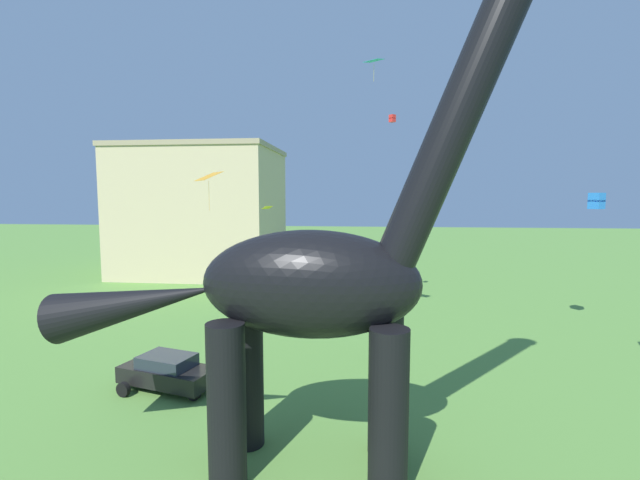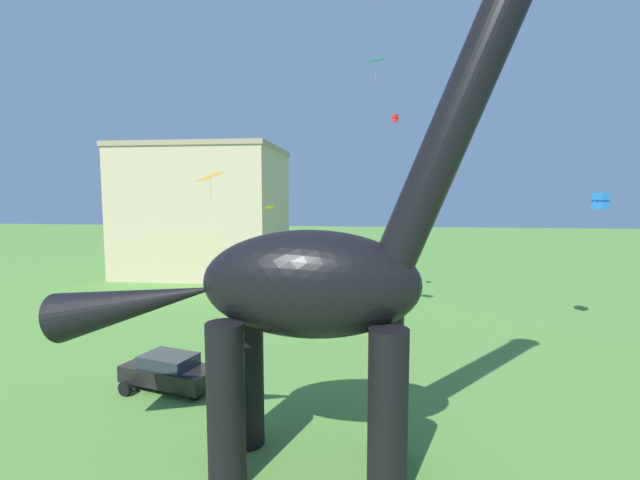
{
  "view_description": "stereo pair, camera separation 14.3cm",
  "coord_description": "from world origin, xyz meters",
  "px_view_note": "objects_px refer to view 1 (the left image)",
  "views": [
    {
      "loc": [
        1.73,
        -7.85,
        8.46
      ],
      "look_at": [
        0.2,
        6.07,
        7.09
      ],
      "focal_mm": 24.62,
      "sensor_mm": 36.0,
      "label": 1
    },
    {
      "loc": [
        1.87,
        -7.83,
        8.46
      ],
      "look_at": [
        0.2,
        6.07,
        7.09
      ],
      "focal_mm": 24.62,
      "sensor_mm": 36.0,
      "label": 2
    }
  ],
  "objects_px": {
    "dinosaur_sculpture": "(308,284)",
    "parked_sedan_left": "(167,372)",
    "kite_drifting": "(374,61)",
    "kite_far_right": "(209,177)",
    "kite_high_right": "(267,208)",
    "kite_mid_right": "(392,118)",
    "person_near_flyer": "(378,345)",
    "kite_apex": "(597,201)"
  },
  "relations": [
    {
      "from": "kite_high_right",
      "to": "dinosaur_sculpture",
      "type": "bearing_deg",
      "value": -72.98
    },
    {
      "from": "dinosaur_sculpture",
      "to": "kite_far_right",
      "type": "relative_size",
      "value": 8.73
    },
    {
      "from": "person_near_flyer",
      "to": "kite_mid_right",
      "type": "relative_size",
      "value": 3.31
    },
    {
      "from": "kite_far_right",
      "to": "kite_drifting",
      "type": "height_order",
      "value": "kite_drifting"
    },
    {
      "from": "kite_drifting",
      "to": "dinosaur_sculpture",
      "type": "bearing_deg",
      "value": -99.86
    },
    {
      "from": "dinosaur_sculpture",
      "to": "kite_high_right",
      "type": "distance_m",
      "value": 17.63
    },
    {
      "from": "kite_high_right",
      "to": "kite_mid_right",
      "type": "bearing_deg",
      "value": 17.85
    },
    {
      "from": "dinosaur_sculpture",
      "to": "kite_mid_right",
      "type": "relative_size",
      "value": 31.15
    },
    {
      "from": "dinosaur_sculpture",
      "to": "kite_apex",
      "type": "relative_size",
      "value": 16.63
    },
    {
      "from": "person_near_flyer",
      "to": "kite_apex",
      "type": "xyz_separation_m",
      "value": [
        13.11,
        6.45,
        7.21
      ]
    },
    {
      "from": "person_near_flyer",
      "to": "kite_drifting",
      "type": "bearing_deg",
      "value": -12.73
    },
    {
      "from": "kite_drifting",
      "to": "kite_far_right",
      "type": "bearing_deg",
      "value": -152.28
    },
    {
      "from": "kite_far_right",
      "to": "person_near_flyer",
      "type": "bearing_deg",
      "value": 8.62
    },
    {
      "from": "dinosaur_sculpture",
      "to": "kite_mid_right",
      "type": "xyz_separation_m",
      "value": [
        3.44,
        19.52,
        8.24
      ]
    },
    {
      "from": "dinosaur_sculpture",
      "to": "person_near_flyer",
      "type": "distance_m",
      "value": 10.22
    },
    {
      "from": "kite_mid_right",
      "to": "kite_apex",
      "type": "height_order",
      "value": "kite_mid_right"
    },
    {
      "from": "kite_high_right",
      "to": "kite_mid_right",
      "type": "relative_size",
      "value": 1.51
    },
    {
      "from": "dinosaur_sculpture",
      "to": "parked_sedan_left",
      "type": "distance_m",
      "value": 9.88
    },
    {
      "from": "kite_far_right",
      "to": "kite_mid_right",
      "type": "height_order",
      "value": "kite_mid_right"
    },
    {
      "from": "parked_sedan_left",
      "to": "person_near_flyer",
      "type": "height_order",
      "value": "person_near_flyer"
    },
    {
      "from": "parked_sedan_left",
      "to": "kite_drifting",
      "type": "bearing_deg",
      "value": 51.84
    },
    {
      "from": "parked_sedan_left",
      "to": "kite_apex",
      "type": "height_order",
      "value": "kite_apex"
    },
    {
      "from": "dinosaur_sculpture",
      "to": "person_near_flyer",
      "type": "relative_size",
      "value": 9.41
    },
    {
      "from": "parked_sedan_left",
      "to": "kite_drifting",
      "type": "xyz_separation_m",
      "value": [
        8.96,
        6.7,
        14.96
      ]
    },
    {
      "from": "kite_far_right",
      "to": "kite_mid_right",
      "type": "relative_size",
      "value": 3.57
    },
    {
      "from": "parked_sedan_left",
      "to": "kite_drifting",
      "type": "distance_m",
      "value": 18.68
    },
    {
      "from": "person_near_flyer",
      "to": "kite_high_right",
      "type": "relative_size",
      "value": 2.19
    },
    {
      "from": "kite_drifting",
      "to": "kite_apex",
      "type": "height_order",
      "value": "kite_drifting"
    },
    {
      "from": "person_near_flyer",
      "to": "parked_sedan_left",
      "type": "bearing_deg",
      "value": 93.26
    },
    {
      "from": "parked_sedan_left",
      "to": "kite_mid_right",
      "type": "relative_size",
      "value": 8.69
    },
    {
      "from": "parked_sedan_left",
      "to": "kite_mid_right",
      "type": "xyz_separation_m",
      "value": [
        10.39,
        14.63,
        13.29
      ]
    },
    {
      "from": "parked_sedan_left",
      "to": "kite_high_right",
      "type": "bearing_deg",
      "value": 96.36
    },
    {
      "from": "kite_apex",
      "to": "kite_mid_right",
      "type": "bearing_deg",
      "value": 160.04
    },
    {
      "from": "person_near_flyer",
      "to": "kite_far_right",
      "type": "relative_size",
      "value": 0.93
    },
    {
      "from": "person_near_flyer",
      "to": "kite_drifting",
      "type": "distance_m",
      "value": 15.01
    },
    {
      "from": "kite_drifting",
      "to": "kite_apex",
      "type": "distance_m",
      "value": 15.8
    },
    {
      "from": "dinosaur_sculpture",
      "to": "parked_sedan_left",
      "type": "relative_size",
      "value": 3.58
    },
    {
      "from": "dinosaur_sculpture",
      "to": "kite_mid_right",
      "type": "distance_m",
      "value": 21.47
    },
    {
      "from": "dinosaur_sculpture",
      "to": "person_near_flyer",
      "type": "height_order",
      "value": "dinosaur_sculpture"
    },
    {
      "from": "kite_far_right",
      "to": "kite_apex",
      "type": "height_order",
      "value": "kite_far_right"
    },
    {
      "from": "dinosaur_sculpture",
      "to": "parked_sedan_left",
      "type": "bearing_deg",
      "value": 133.66
    },
    {
      "from": "person_near_flyer",
      "to": "kite_far_right",
      "type": "bearing_deg",
      "value": 79.5
    }
  ]
}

